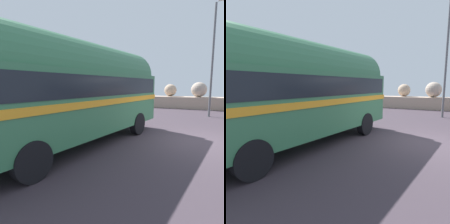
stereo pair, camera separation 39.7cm
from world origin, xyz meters
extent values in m
cube|color=#3B3139|center=(0.00, 0.00, 0.01)|extent=(32.00, 26.00, 0.02)
cube|color=tan|center=(0.00, 11.80, 0.55)|extent=(31.36, 1.80, 1.10)
sphere|color=tan|center=(-13.30, 12.15, 1.61)|extent=(1.03, 1.03, 1.03)
sphere|color=tan|center=(-9.56, 11.82, 1.66)|extent=(1.13, 1.13, 1.13)
cube|color=gray|center=(-6.25, 11.87, 1.52)|extent=(1.14, 1.14, 0.83)
sphere|color=tan|center=(-2.90, 12.23, 1.69)|extent=(1.19, 1.19, 1.19)
sphere|color=#AE9B8B|center=(-0.30, 11.73, 1.78)|extent=(1.37, 1.37, 1.37)
cylinder|color=black|center=(-4.80, 0.57, 0.50)|extent=(0.44, 0.99, 0.96)
cylinder|color=black|center=(-2.62, 0.19, 0.50)|extent=(0.44, 0.99, 0.96)
cylinder|color=black|center=(-3.50, -4.94, 0.50)|extent=(0.44, 0.99, 0.96)
cube|color=#37744D|center=(-4.15, -2.19, 1.57)|extent=(3.79, 8.68, 2.10)
cylinder|color=#37744D|center=(-4.15, -2.19, 2.62)|extent=(3.53, 8.32, 2.20)
cube|color=orange|center=(-4.15, -2.19, 1.63)|extent=(3.85, 8.78, 0.20)
cube|color=black|center=(-4.15, -2.19, 2.15)|extent=(3.77, 8.36, 0.64)
cube|color=silver|center=(-3.43, 2.02, 0.70)|extent=(2.27, 0.54, 0.28)
cylinder|color=black|center=(-10.19, -0.06, 0.50)|extent=(0.39, 0.99, 0.96)
cylinder|color=black|center=(-8.00, -0.32, 0.50)|extent=(0.39, 0.99, 0.96)
cube|color=silver|center=(-8.90, 1.47, 0.70)|extent=(2.28, 0.42, 0.28)
cylinder|color=#5B5B60|center=(0.45, 7.03, 3.74)|extent=(0.14, 0.14, 7.49)
camera|label=1|loc=(-0.16, -8.01, 2.18)|focal=31.41mm
camera|label=2|loc=(0.20, -7.84, 2.18)|focal=31.41mm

